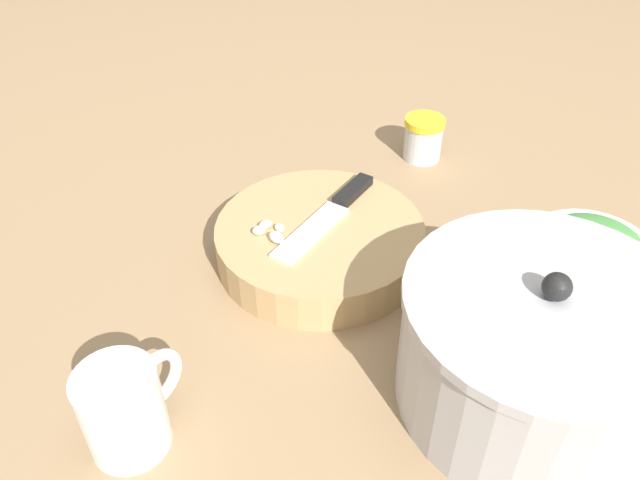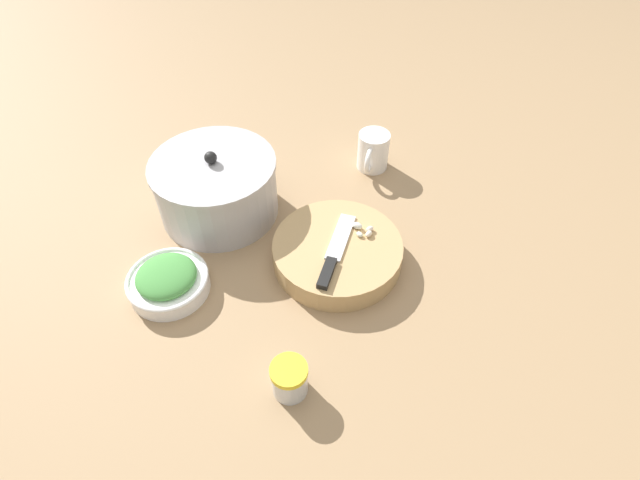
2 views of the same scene
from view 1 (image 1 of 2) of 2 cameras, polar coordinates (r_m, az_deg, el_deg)
The scene contains 8 objects.
ground_plane at distance 0.84m, azimuth 1.12°, elevation -2.71°, with size 5.00×5.00×0.00m, color #997A56.
cutting_board at distance 0.84m, azimuth -0.01°, elevation -0.18°, with size 0.28×0.28×0.05m.
chef_knife at distance 0.85m, azimuth 1.12°, elevation 2.66°, with size 0.19×0.14×0.01m.
garlic_cloves at distance 0.81m, azimuth -4.52°, elevation 0.78°, with size 0.04×0.05×0.02m.
herb_bowl at distance 0.90m, azimuth 23.54°, elevation -1.00°, with size 0.17×0.17×0.06m.
spice_jar at distance 1.07m, azimuth 9.41°, elevation 9.18°, with size 0.07×0.07×0.07m.
coffee_mug at distance 0.65m, azimuth -17.34°, elevation -14.50°, with size 0.11×0.09×0.10m.
stock_pot at distance 0.68m, azimuth 19.21°, elevation -9.41°, with size 0.29×0.29×0.17m.
Camera 1 is at (0.26, 0.57, 0.56)m, focal length 35.00 mm.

